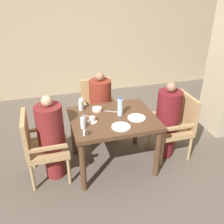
{
  "coord_description": "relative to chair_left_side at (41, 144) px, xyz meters",
  "views": [
    {
      "loc": [
        -0.76,
        -2.62,
        2.23
      ],
      "look_at": [
        0.0,
        0.04,
        0.78
      ],
      "focal_mm": 40.0,
      "sensor_mm": 36.0,
      "label": 1
    }
  ],
  "objects": [
    {
      "name": "ground_plane",
      "position": [
        0.91,
        0.0,
        -0.5
      ],
      "size": [
        16.0,
        16.0,
        0.0
      ],
      "primitive_type": "plane",
      "color": "#60564C"
    },
    {
      "name": "wall_back",
      "position": [
        0.91,
        2.62,
        0.9
      ],
      "size": [
        8.0,
        0.06,
        2.8
      ],
      "color": "tan",
      "rests_on": "ground_plane"
    },
    {
      "name": "dining_table",
      "position": [
        0.91,
        0.0,
        0.13
      ],
      "size": [
        1.05,
        0.86,
        0.73
      ],
      "color": "brown",
      "rests_on": "ground_plane"
    },
    {
      "name": "chair_left_side",
      "position": [
        0.0,
        0.0,
        0.0
      ],
      "size": [
        0.49,
        0.49,
        0.9
      ],
      "color": "tan",
      "rests_on": "ground_plane"
    },
    {
      "name": "diner_in_left_chair",
      "position": [
        0.14,
        0.0,
        0.08
      ],
      "size": [
        0.32,
        0.32,
        1.12
      ],
      "color": "maroon",
      "rests_on": "ground_plane"
    },
    {
      "name": "chair_far_side",
      "position": [
        0.91,
        0.81,
        0.0
      ],
      "size": [
        0.49,
        0.49,
        0.9
      ],
      "color": "tan",
      "rests_on": "ground_plane"
    },
    {
      "name": "diner_in_far_chair",
      "position": [
        0.91,
        0.67,
        0.07
      ],
      "size": [
        0.32,
        0.32,
        1.1
      ],
      "color": "maroon",
      "rests_on": "ground_plane"
    },
    {
      "name": "chair_right_side",
      "position": [
        1.82,
        0.0,
        0.0
      ],
      "size": [
        0.49,
        0.49,
        0.9
      ],
      "color": "tan",
      "rests_on": "ground_plane"
    },
    {
      "name": "diner_in_right_chair",
      "position": [
        1.68,
        0.0,
        0.08
      ],
      "size": [
        0.32,
        0.32,
        1.11
      ],
      "color": "maroon",
      "rests_on": "ground_plane"
    },
    {
      "name": "plate_main_left",
      "position": [
        0.93,
        -0.26,
        0.24
      ],
      "size": [
        0.22,
        0.22,
        0.01
      ],
      "color": "white",
      "rests_on": "dining_table"
    },
    {
      "name": "plate_main_right",
      "position": [
        1.18,
        -0.11,
        0.24
      ],
      "size": [
        0.22,
        0.22,
        0.01
      ],
      "color": "white",
      "rests_on": "dining_table"
    },
    {
      "name": "teacup_with_saucer",
      "position": [
        0.64,
        -0.04,
        0.26
      ],
      "size": [
        0.12,
        0.12,
        0.07
      ],
      "color": "white",
      "rests_on": "dining_table"
    },
    {
      "name": "bowl_small",
      "position": [
        0.76,
        0.23,
        0.25
      ],
      "size": [
        0.13,
        0.13,
        0.04
      ],
      "color": "white",
      "rests_on": "dining_table"
    },
    {
      "name": "water_bottle",
      "position": [
        1.01,
        0.02,
        0.35
      ],
      "size": [
        0.07,
        0.07,
        0.24
      ],
      "color": "silver",
      "rests_on": "dining_table"
    },
    {
      "name": "glass_tall_near",
      "position": [
        0.58,
        0.37,
        0.3
      ],
      "size": [
        0.06,
        0.06,
        0.13
      ],
      "color": "silver",
      "rests_on": "dining_table"
    },
    {
      "name": "glass_tall_mid",
      "position": [
        0.56,
        0.3,
        0.3
      ],
      "size": [
        0.06,
        0.06,
        0.13
      ],
      "color": "silver",
      "rests_on": "dining_table"
    },
    {
      "name": "glass_tall_far",
      "position": [
        0.5,
        -0.15,
        0.3
      ],
      "size": [
        0.06,
        0.06,
        0.13
      ],
      "color": "silver",
      "rests_on": "dining_table"
    },
    {
      "name": "salt_shaker",
      "position": [
        0.49,
        -0.31,
        0.27
      ],
      "size": [
        0.03,
        0.03,
        0.07
      ],
      "color": "white",
      "rests_on": "dining_table"
    },
    {
      "name": "pepper_shaker",
      "position": [
        0.53,
        -0.31,
        0.27
      ],
      "size": [
        0.03,
        0.03,
        0.06
      ],
      "color": "#4C3D2D",
      "rests_on": "dining_table"
    },
    {
      "name": "fork_beside_plate",
      "position": [
        0.94,
        0.14,
        0.24
      ],
      "size": [
        0.16,
        0.08,
        0.0
      ],
      "color": "silver",
      "rests_on": "dining_table"
    },
    {
      "name": "knife_beside_plate",
      "position": [
        0.63,
        0.09,
        0.24
      ],
      "size": [
        0.15,
        0.12,
        0.0
      ],
      "color": "silver",
      "rests_on": "dining_table"
    }
  ]
}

